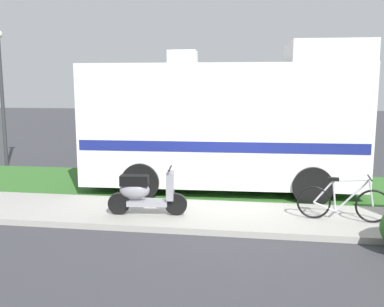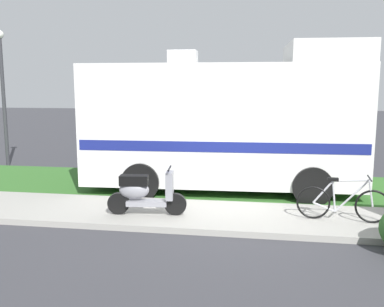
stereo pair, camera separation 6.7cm
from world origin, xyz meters
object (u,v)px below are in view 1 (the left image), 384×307
at_px(bicycle, 343,202).
at_px(pickup_truck_near, 238,133).
at_px(motorhome_rv, 226,122).
at_px(street_lamp_post, 1,85).
at_px(scooter, 144,192).

relative_size(bicycle, pickup_truck_near, 0.30).
distance_m(motorhome_rv, pickup_truck_near, 4.93).
bearing_deg(bicycle, pickup_truck_near, 107.62).
bearing_deg(bicycle, street_lamp_post, 154.07).
bearing_deg(scooter, bicycle, 2.93).
bearing_deg(motorhome_rv, bicycle, -46.26).
bearing_deg(pickup_truck_near, scooter, -101.17).
xyz_separation_m(scooter, pickup_truck_near, (1.50, 7.59, 0.40)).
distance_m(bicycle, street_lamp_post, 11.38).
bearing_deg(pickup_truck_near, bicycle, -72.38).
xyz_separation_m(motorhome_rv, bicycle, (2.43, -2.53, -1.28)).
xyz_separation_m(pickup_truck_near, street_lamp_post, (-7.69, -2.51, 1.72)).
distance_m(motorhome_rv, bicycle, 3.73).
height_order(motorhome_rv, bicycle, motorhome_rv).
distance_m(bicycle, pickup_truck_near, 7.78).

